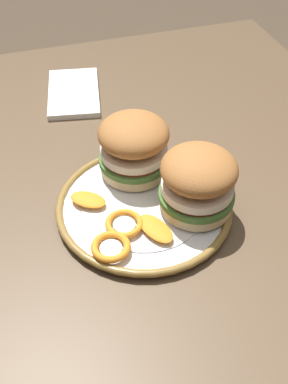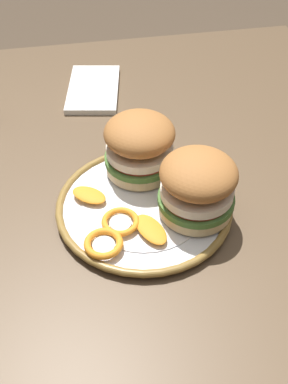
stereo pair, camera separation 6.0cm
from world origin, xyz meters
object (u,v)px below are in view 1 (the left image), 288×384
object	(u,v)px
sandwich_half_right	(198,181)
sandwich_half_left	(133,146)
dining_table	(150,255)
dinner_plate	(144,206)

from	to	relation	value
sandwich_half_right	sandwich_half_left	bearing A→B (deg)	32.10
dining_table	sandwich_half_left	bearing A→B (deg)	1.38
dining_table	sandwich_half_left	world-z (taller)	sandwich_half_left
dinner_plate	sandwich_half_left	size ratio (longest dim) A/B	1.76
sandwich_half_left	sandwich_half_right	distance (m)	0.13
sandwich_half_left	sandwich_half_right	size ratio (longest dim) A/B	1.00
sandwich_half_right	dining_table	bearing A→B (deg)	72.45
dinner_plate	sandwich_half_right	world-z (taller)	sandwich_half_right
sandwich_half_left	sandwich_half_right	bearing A→B (deg)	-147.90
dinner_plate	sandwich_half_right	distance (m)	0.10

